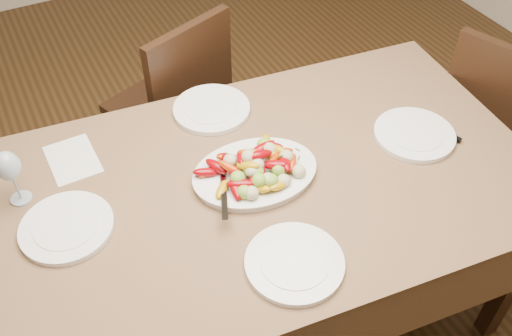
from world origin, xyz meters
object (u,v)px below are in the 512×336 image
object	(u,v)px
plate_right	(414,135)
plate_far	(212,109)
dining_table	(256,253)
chair_far	(166,105)
plate_left	(67,227)
wine_glass	(12,176)
chair_right	(501,126)
serving_platter	(255,174)
plate_near	(294,263)

from	to	relation	value
plate_right	plate_far	xyz separation A→B (m)	(-0.56, 0.45, 0.00)
dining_table	chair_far	bearing A→B (deg)	90.87
dining_table	chair_far	size ratio (longest dim) A/B	1.94
plate_left	wine_glass	bearing A→B (deg)	117.34
chair_right	plate_right	bearing A→B (deg)	79.75
plate_far	wine_glass	distance (m)	0.72
serving_platter	plate_near	bearing A→B (deg)	-99.62
dining_table	chair_right	distance (m)	1.21
plate_right	wine_glass	world-z (taller)	wine_glass
wine_glass	chair_right	bearing A→B (deg)	-6.60
plate_far	plate_near	bearing A→B (deg)	-95.86
dining_table	serving_platter	bearing A→B (deg)	71.33
serving_platter	plate_left	xyz separation A→B (m)	(-0.59, 0.06, -0.00)
plate_near	chair_far	bearing A→B (deg)	88.03
chair_far	wine_glass	xyz separation A→B (m)	(-0.67, -0.57, 0.39)
plate_far	wine_glass	world-z (taller)	wine_glass
chair_right	serving_platter	distance (m)	1.24
plate_near	wine_glass	world-z (taller)	wine_glass
plate_right	plate_left	bearing A→B (deg)	172.95
dining_table	plate_left	world-z (taller)	plate_left
chair_right	serving_platter	bearing A→B (deg)	71.20
dining_table	plate_right	distance (m)	0.70
chair_far	chair_right	xyz separation A→B (m)	(1.22, -0.79, 0.00)
dining_table	plate_left	size ratio (longest dim) A/B	6.70
plate_right	plate_far	size ratio (longest dim) A/B	1.00
serving_platter	plate_right	bearing A→B (deg)	-7.87
chair_right	chair_far	bearing A→B (deg)	36.78
chair_far	dining_table	bearing A→B (deg)	70.34
plate_right	plate_near	distance (m)	0.69
chair_right	plate_right	world-z (taller)	chair_right
plate_right	plate_near	size ratio (longest dim) A/B	1.00
plate_left	plate_far	size ratio (longest dim) A/B	0.99
serving_platter	plate_far	distance (m)	0.37
chair_right	plate_left	world-z (taller)	chair_right
chair_far	plate_far	world-z (taller)	chair_far
plate_right	plate_far	world-z (taller)	same
serving_platter	chair_far	bearing A→B (deg)	91.36
serving_platter	wine_glass	xyz separation A→B (m)	(-0.68, 0.25, 0.09)
dining_table	chair_right	size ratio (longest dim) A/B	1.94
plate_left	plate_near	size ratio (longest dim) A/B	0.98
serving_platter	wine_glass	distance (m)	0.73
chair_far	serving_platter	bearing A→B (deg)	70.84
plate_far	dining_table	bearing A→B (deg)	-93.09
serving_platter	plate_right	distance (m)	0.58
plate_far	plate_near	size ratio (longest dim) A/B	1.00
plate_left	plate_right	xyz separation A→B (m)	(1.17, -0.14, 0.00)
dining_table	plate_left	bearing A→B (deg)	171.74
chair_far	serving_platter	distance (m)	0.87
dining_table	wine_glass	xyz separation A→B (m)	(-0.68, 0.27, 0.48)
plate_near	wine_glass	size ratio (longest dim) A/B	1.36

